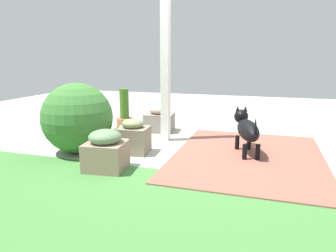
% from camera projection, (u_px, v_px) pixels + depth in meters
% --- Properties ---
extents(ground_plane, '(12.00, 12.00, 0.00)m').
position_uv_depth(ground_plane, '(183.00, 146.00, 4.41)').
color(ground_plane, '#A5A99D').
extents(brick_path, '(1.80, 2.40, 0.02)m').
position_uv_depth(brick_path, '(248.00, 156.00, 3.91)').
color(brick_path, '#915546').
rests_on(brick_path, ground).
extents(lawn_patch, '(5.20, 2.80, 0.01)m').
position_uv_depth(lawn_patch, '(24.00, 223.00, 2.35)').
color(lawn_patch, '#427D39').
rests_on(lawn_patch, ground).
extents(porch_pillar, '(0.12, 0.12, 2.59)m').
position_uv_depth(porch_pillar, '(165.00, 52.00, 4.41)').
color(porch_pillar, white).
rests_on(porch_pillar, ground).
extents(stone_planter_nearest, '(0.50, 0.46, 0.43)m').
position_uv_depth(stone_planter_nearest, '(159.00, 120.00, 5.22)').
color(stone_planter_nearest, gray).
rests_on(stone_planter_nearest, ground).
extents(stone_planter_mid, '(0.43, 0.38, 0.45)m').
position_uv_depth(stone_planter_mid, '(133.00, 137.00, 4.05)').
color(stone_planter_mid, gray).
rests_on(stone_planter_mid, ground).
extents(stone_planter_far, '(0.47, 0.45, 0.46)m').
position_uv_depth(stone_planter_far, '(106.00, 151.00, 3.44)').
color(stone_planter_far, gray).
rests_on(stone_planter_far, ground).
extents(round_shrub, '(0.91, 0.91, 0.91)m').
position_uv_depth(round_shrub, '(77.00, 118.00, 4.02)').
color(round_shrub, '#397432').
rests_on(round_shrub, ground).
extents(terracotta_pot_tall, '(0.28, 0.28, 0.69)m').
position_uv_depth(terracotta_pot_tall, '(125.00, 114.00, 5.43)').
color(terracotta_pot_tall, '#9D5F3F').
rests_on(terracotta_pot_tall, ground).
extents(dog, '(0.42, 0.83, 0.57)m').
position_uv_depth(dog, '(247.00, 129.00, 3.96)').
color(dog, black).
rests_on(dog, ground).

